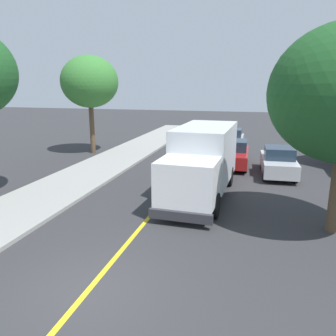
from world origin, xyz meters
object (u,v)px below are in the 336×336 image
parked_van_across (278,162)px  street_tree_down_block (90,82)px  parked_car_near (233,154)px  box_truck (202,159)px  parked_car_mid (231,140)px

parked_van_across → street_tree_down_block: 14.44m
parked_car_near → box_truck: bearing=-99.2°
parked_car_mid → street_tree_down_block: bearing=-158.3°
box_truck → parked_car_mid: 12.00m
box_truck → parked_car_near: box_truck is taller
parked_car_mid → parked_van_across: bearing=-65.8°
box_truck → parked_car_near: size_ratio=1.64×
parked_car_mid → street_tree_down_block: (-10.07, -4.00, 4.48)m
parked_car_near → street_tree_down_block: size_ratio=0.62×
box_truck → parked_car_mid: bearing=88.1°
box_truck → parked_van_across: size_ratio=1.62×
box_truck → street_tree_down_block: size_ratio=1.01×
box_truck → parked_van_across: box_truck is taller
box_truck → street_tree_down_block: 13.01m
parked_car_mid → street_tree_down_block: 11.73m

